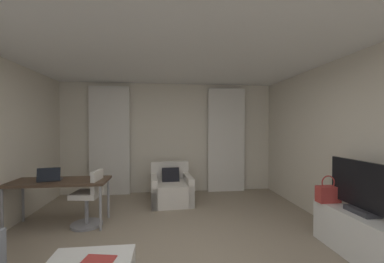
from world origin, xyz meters
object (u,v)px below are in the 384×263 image
(magazine_open, at_px, (98,261))
(tv_flatscreen, at_px, (362,189))
(armchair, at_px, (171,189))
(laptop, at_px, (50,178))
(desk_chair, at_px, (89,201))
(desk, at_px, (60,184))
(tv_console, at_px, (364,237))
(handbag_primary, at_px, (328,193))

(magazine_open, distance_m, tv_flatscreen, 3.00)
(armchair, bearing_deg, laptop, -152.68)
(armchair, height_order, desk_chair, desk_chair)
(armchair, xyz_separation_m, laptop, (-1.92, -0.99, 0.49))
(desk_chair, relative_size, tv_flatscreen, 0.90)
(desk, distance_m, tv_console, 4.26)
(desk_chair, bearing_deg, armchair, 37.55)
(desk, height_order, handbag_primary, handbag_primary)
(tv_console, distance_m, handbag_primary, 0.63)
(tv_flatscreen, bearing_deg, magazine_open, -172.44)
(tv_flatscreen, relative_size, handbag_primary, 2.65)
(armchair, xyz_separation_m, tv_console, (2.21, -2.40, -0.01))
(desk, bearing_deg, desk_chair, -6.20)
(desk_chair, height_order, laptop, laptop)
(armchair, bearing_deg, magazine_open, -104.82)
(desk, relative_size, tv_flatscreen, 1.51)
(handbag_primary, bearing_deg, desk, 166.31)
(armchair, xyz_separation_m, desk_chair, (-1.32, -1.02, 0.12))
(armchair, xyz_separation_m, handbag_primary, (2.10, -1.91, 0.38))
(desk_chair, xyz_separation_m, tv_flatscreen, (3.53, -1.34, 0.44))
(armchair, distance_m, desk_chair, 1.67)
(desk, height_order, tv_flatscreen, tv_flatscreen)
(laptop, distance_m, tv_console, 4.39)
(armchair, relative_size, desk, 0.62)
(laptop, height_order, handbag_primary, laptop)
(desk_chair, relative_size, handbag_primary, 2.39)
(laptop, height_order, tv_flatscreen, tv_flatscreen)
(desk, xyz_separation_m, tv_flatscreen, (3.99, -1.39, 0.16))
(laptop, relative_size, tv_console, 0.29)
(armchair, distance_m, tv_console, 3.26)
(desk, distance_m, magazine_open, 2.09)
(desk, xyz_separation_m, magazine_open, (1.06, -1.78, -0.29))
(magazine_open, bearing_deg, tv_flatscreen, 7.56)
(desk_chair, height_order, magazine_open, desk_chair)
(laptop, distance_m, tv_flatscreen, 4.35)
(tv_flatscreen, bearing_deg, handbag_primary, 103.84)
(armchair, relative_size, tv_flatscreen, 0.94)
(desk, height_order, magazine_open, desk)
(desk_chair, bearing_deg, laptop, 177.43)
(tv_console, xyz_separation_m, handbag_primary, (-0.11, 0.48, 0.39))
(desk, bearing_deg, laptop, -170.12)
(desk_chair, distance_m, laptop, 0.70)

